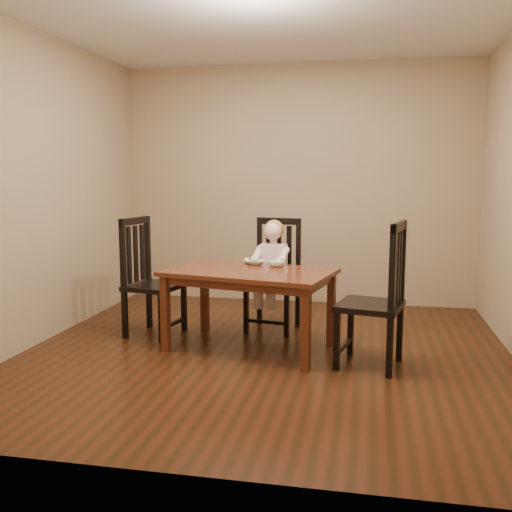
% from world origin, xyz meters
% --- Properties ---
extents(room, '(4.01, 4.01, 2.71)m').
position_xyz_m(room, '(0.00, 0.00, 1.35)').
color(room, '#3C1A0C').
rests_on(room, ground).
extents(dining_table, '(1.50, 1.08, 0.68)m').
position_xyz_m(dining_table, '(-0.15, 0.09, 0.60)').
color(dining_table, '#451D10').
rests_on(dining_table, room).
extents(chair_child, '(0.52, 0.50, 1.06)m').
position_xyz_m(chair_child, '(-0.05, 0.76, 0.51)').
color(chair_child, black).
rests_on(chair_child, room).
extents(chair_left, '(0.53, 0.54, 1.08)m').
position_xyz_m(chair_left, '(-1.15, 0.34, 0.52)').
color(chair_left, black).
rests_on(chair_left, room).
extents(chair_right, '(0.56, 0.57, 1.12)m').
position_xyz_m(chair_right, '(0.90, -0.17, 0.54)').
color(chair_right, black).
rests_on(chair_right, room).
extents(toddler, '(0.37, 0.44, 0.54)m').
position_xyz_m(toddler, '(-0.06, 0.71, 0.64)').
color(toddler, white).
rests_on(toddler, chair_child).
extents(bowl_peas, '(0.19, 0.19, 0.04)m').
position_xyz_m(bowl_peas, '(-0.16, 0.38, 0.70)').
color(bowl_peas, white).
rests_on(bowl_peas, dining_table).
extents(bowl_veg, '(0.16, 0.16, 0.05)m').
position_xyz_m(bowl_veg, '(0.04, 0.31, 0.70)').
color(bowl_veg, white).
rests_on(bowl_veg, dining_table).
extents(fork, '(0.03, 0.12, 0.05)m').
position_xyz_m(fork, '(-0.20, 0.36, 0.72)').
color(fork, silver).
rests_on(fork, bowl_peas).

